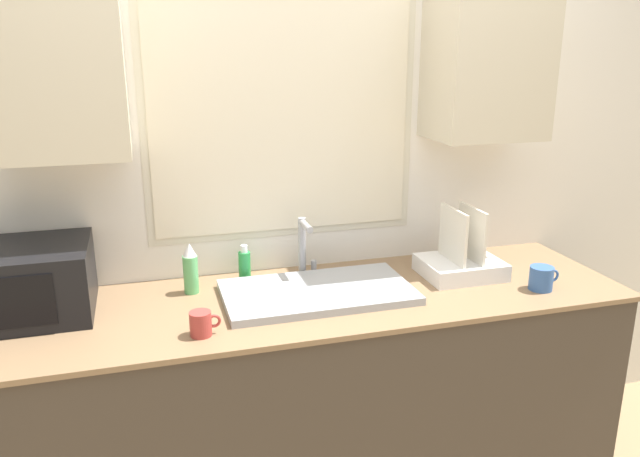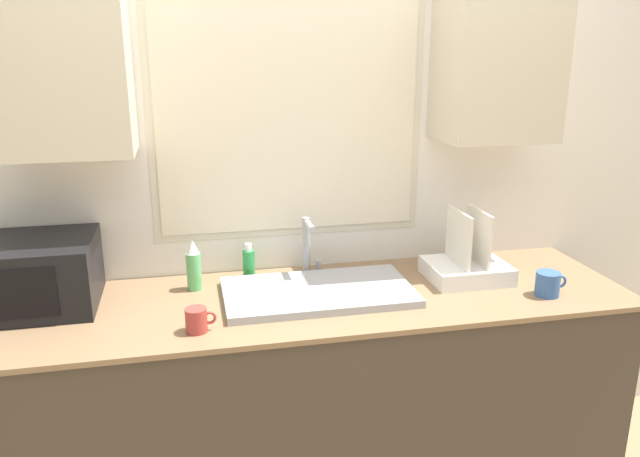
{
  "view_description": "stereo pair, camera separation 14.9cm",
  "coord_description": "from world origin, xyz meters",
  "px_view_note": "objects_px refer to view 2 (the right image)",
  "views": [
    {
      "loc": [
        -0.56,
        -1.79,
        1.83
      ],
      "look_at": [
        0.05,
        0.31,
        1.17
      ],
      "focal_mm": 35.0,
      "sensor_mm": 36.0,
      "label": 1
    },
    {
      "loc": [
        -0.42,
        -1.83,
        1.83
      ],
      "look_at": [
        0.05,
        0.31,
        1.17
      ],
      "focal_mm": 35.0,
      "sensor_mm": 36.0,
      "label": 2
    }
  ],
  "objects_px": {
    "faucet": "(308,243)",
    "spray_bottle": "(194,266)",
    "dish_rack": "(467,265)",
    "mug_near_sink": "(197,320)",
    "soap_bottle": "(249,263)",
    "microwave": "(37,274)"
  },
  "relations": [
    {
      "from": "faucet",
      "to": "soap_bottle",
      "type": "bearing_deg",
      "value": 170.83
    },
    {
      "from": "faucet",
      "to": "microwave",
      "type": "relative_size",
      "value": 0.6
    },
    {
      "from": "dish_rack",
      "to": "spray_bottle",
      "type": "relative_size",
      "value": 1.58
    },
    {
      "from": "faucet",
      "to": "microwave",
      "type": "height_order",
      "value": "microwave"
    },
    {
      "from": "faucet",
      "to": "spray_bottle",
      "type": "bearing_deg",
      "value": -174.14
    },
    {
      "from": "microwave",
      "to": "mug_near_sink",
      "type": "xyz_separation_m",
      "value": [
        0.56,
        -0.34,
        -0.08
      ]
    },
    {
      "from": "spray_bottle",
      "to": "mug_near_sink",
      "type": "bearing_deg",
      "value": -90.19
    },
    {
      "from": "spray_bottle",
      "to": "soap_bottle",
      "type": "height_order",
      "value": "spray_bottle"
    },
    {
      "from": "faucet",
      "to": "mug_near_sink",
      "type": "bearing_deg",
      "value": -137.28
    },
    {
      "from": "mug_near_sink",
      "to": "dish_rack",
      "type": "bearing_deg",
      "value": 13.39
    },
    {
      "from": "microwave",
      "to": "mug_near_sink",
      "type": "distance_m",
      "value": 0.66
    },
    {
      "from": "spray_bottle",
      "to": "dish_rack",
      "type": "bearing_deg",
      "value": -6.41
    },
    {
      "from": "dish_rack",
      "to": "spray_bottle",
      "type": "height_order",
      "value": "dish_rack"
    },
    {
      "from": "dish_rack",
      "to": "mug_near_sink",
      "type": "relative_size",
      "value": 3.06
    },
    {
      "from": "faucet",
      "to": "soap_bottle",
      "type": "distance_m",
      "value": 0.26
    },
    {
      "from": "dish_rack",
      "to": "microwave",
      "type": "bearing_deg",
      "value": 177.31
    },
    {
      "from": "dish_rack",
      "to": "soap_bottle",
      "type": "distance_m",
      "value": 0.89
    },
    {
      "from": "faucet",
      "to": "soap_bottle",
      "type": "xyz_separation_m",
      "value": [
        -0.24,
        0.04,
        -0.08
      ]
    },
    {
      "from": "microwave",
      "to": "dish_rack",
      "type": "height_order",
      "value": "dish_rack"
    },
    {
      "from": "soap_bottle",
      "to": "mug_near_sink",
      "type": "relative_size",
      "value": 1.39
    },
    {
      "from": "soap_bottle",
      "to": "faucet",
      "type": "bearing_deg",
      "value": -9.17
    },
    {
      "from": "microwave",
      "to": "soap_bottle",
      "type": "relative_size",
      "value": 2.87
    }
  ]
}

